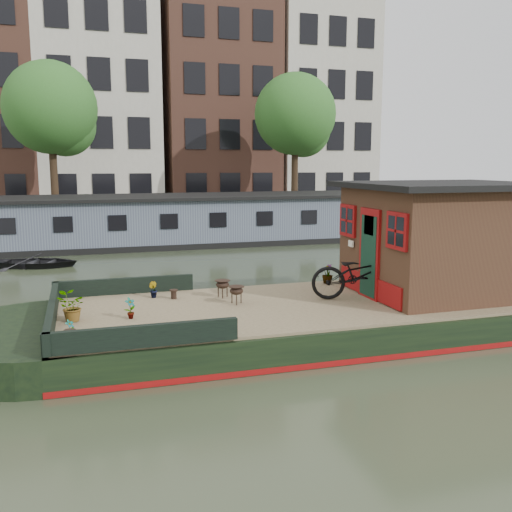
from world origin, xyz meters
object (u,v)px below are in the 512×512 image
object	(u,v)px
cabin	(443,237)
bicycle	(361,274)
brazier_front	(236,295)
brazier_rear	(223,289)
potted_plant_a	(130,308)
dinghy	(37,258)

from	to	relation	value
cabin	bicycle	distance (m)	2.10
brazier_front	brazier_rear	distance (m)	0.65
cabin	potted_plant_a	xyz separation A→B (m)	(-6.74, -0.20, -1.03)
brazier_front	brazier_rear	world-z (taller)	brazier_rear
bicycle	brazier_rear	distance (m)	2.94
potted_plant_a	brazier_front	distance (m)	2.22
brazier_front	brazier_rear	size ratio (longest dim) A/B	0.99
brazier_rear	dinghy	distance (m)	9.89
bicycle	brazier_front	bearing A→B (deg)	99.00
bicycle	potted_plant_a	distance (m)	4.77
brazier_rear	bicycle	bearing A→B (deg)	-20.76
dinghy	brazier_rear	bearing A→B (deg)	-137.51
brazier_front	brazier_rear	bearing A→B (deg)	101.69
bicycle	potted_plant_a	world-z (taller)	bicycle
bicycle	brazier_front	world-z (taller)	bicycle
dinghy	cabin	bearing A→B (deg)	-120.91
cabin	brazier_front	distance (m)	4.71
brazier_rear	dinghy	xyz separation A→B (m)	(-4.33, 8.88, -0.55)
cabin	bicycle	xyz separation A→B (m)	(-1.99, -0.07, -0.68)
bicycle	brazier_rear	world-z (taller)	bicycle
cabin	brazier_rear	size ratio (longest dim) A/B	10.72
cabin	brazier_rear	xyz separation A→B (m)	(-4.71, 0.96, -1.04)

